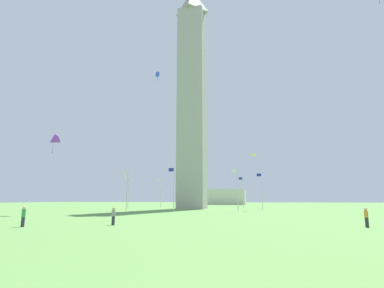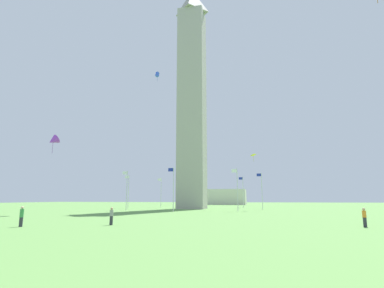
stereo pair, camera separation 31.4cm
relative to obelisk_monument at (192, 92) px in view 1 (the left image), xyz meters
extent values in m
plane|color=#609347|center=(0.00, 0.00, -28.84)|extent=(260.00, 260.00, 0.00)
cube|color=#A8A399|center=(0.00, 0.00, -3.46)|extent=(6.35, 6.35, 50.77)
pyramid|color=gray|center=(0.00, 0.00, 25.38)|extent=(6.35, 6.35, 6.92)
cylinder|color=silver|center=(16.25, 0.00, -24.75)|extent=(0.14, 0.14, 8.18)
cube|color=white|center=(16.80, 0.00, -21.11)|extent=(1.00, 0.03, 0.64)
cylinder|color=silver|center=(11.49, 11.49, -24.75)|extent=(0.14, 0.14, 8.18)
cube|color=white|center=(12.04, 11.49, -21.11)|extent=(1.00, 0.03, 0.64)
cylinder|color=silver|center=(0.00, 16.25, -24.75)|extent=(0.14, 0.14, 8.18)
cube|color=#1E2D99|center=(0.55, 16.25, -21.11)|extent=(1.00, 0.03, 0.64)
cylinder|color=silver|center=(-11.49, 11.49, -24.75)|extent=(0.14, 0.14, 8.18)
cube|color=white|center=(-10.94, 11.49, -21.11)|extent=(1.00, 0.03, 0.64)
cylinder|color=silver|center=(-16.25, 0.00, -24.75)|extent=(0.14, 0.14, 8.18)
cube|color=#1E2D99|center=(-15.70, 0.00, -21.11)|extent=(1.00, 0.03, 0.64)
cylinder|color=silver|center=(-11.49, -11.49, -24.75)|extent=(0.14, 0.14, 8.18)
cube|color=#1E2D99|center=(-10.94, -11.49, -21.11)|extent=(1.00, 0.03, 0.64)
cylinder|color=silver|center=(0.00, -16.25, -24.75)|extent=(0.14, 0.14, 8.18)
cube|color=red|center=(0.55, -16.25, -21.11)|extent=(1.00, 0.03, 0.64)
cylinder|color=silver|center=(11.49, -11.49, -24.75)|extent=(0.14, 0.14, 8.18)
cube|color=white|center=(12.04, -11.49, -21.11)|extent=(1.00, 0.03, 0.64)
cylinder|color=#2D2D38|center=(4.66, 47.69, -28.44)|extent=(0.29, 0.29, 0.80)
cylinder|color=#388C47|center=(4.66, 47.69, -27.70)|extent=(0.32, 0.32, 0.70)
sphere|color=beige|center=(4.66, 47.69, -27.23)|extent=(0.24, 0.24, 0.24)
cylinder|color=#2D2D38|center=(-2.11, 44.46, -28.44)|extent=(0.29, 0.29, 0.80)
cylinder|color=gray|center=(-2.11, 44.46, -27.76)|extent=(0.32, 0.32, 0.56)
sphere|color=tan|center=(-2.11, 44.46, -27.36)|extent=(0.24, 0.24, 0.24)
cylinder|color=#2D2D38|center=(-24.14, 41.68, -28.44)|extent=(0.29, 0.29, 0.80)
cylinder|color=orange|center=(-24.14, 41.68, -27.76)|extent=(0.32, 0.32, 0.57)
sphere|color=tan|center=(-24.14, 41.68, -27.36)|extent=(0.24, 0.24, 0.24)
cone|color=purple|center=(16.96, 28.52, -17.17)|extent=(2.34, 2.50, 2.03)
cylinder|color=#67278E|center=(16.96, 28.52, -18.39)|extent=(0.04, 0.04, 1.83)
cube|color=blue|center=(4.07, 15.05, -1.20)|extent=(0.72, 0.91, 1.09)
cylinder|color=#233C9D|center=(4.07, 15.05, -2.06)|extent=(0.04, 0.04, 1.29)
cube|color=yellow|center=(-14.68, 4.75, -17.13)|extent=(1.37, 1.39, 0.34)
cylinder|color=#A4921C|center=(-14.68, 4.75, -17.94)|extent=(0.04, 0.04, 1.22)
cube|color=beige|center=(-0.80, -54.70, -25.81)|extent=(19.36, 14.55, 6.07)
camera|label=1|loc=(-15.03, 70.49, -26.46)|focal=28.02mm
camera|label=2|loc=(-15.33, 70.42, -26.46)|focal=28.02mm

